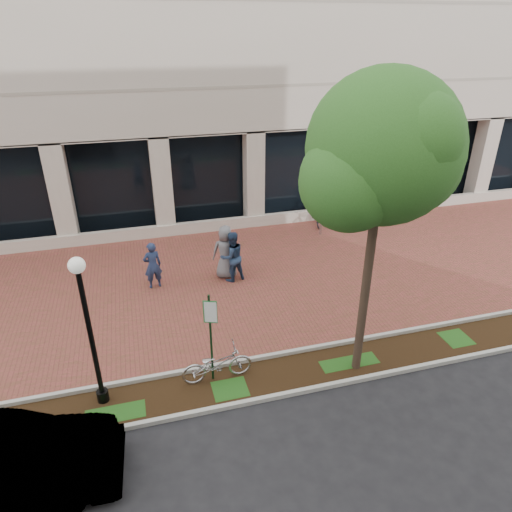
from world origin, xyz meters
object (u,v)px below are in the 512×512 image
object	(u,v)px
bike_rack_cluster	(338,211)
street_tree	(384,158)
pedestrian_mid	(232,257)
locked_bicycle	(217,364)
bollard	(321,224)
parking_sign	(211,328)
lamppost	(89,325)
pedestrian_left	(153,265)
pedestrian_right	(226,252)

from	to	relation	value
bike_rack_cluster	street_tree	bearing A→B (deg)	-113.37
pedestrian_mid	street_tree	bearing A→B (deg)	97.58
locked_bicycle	bollard	world-z (taller)	locked_bicycle
locked_bicycle	bike_rack_cluster	xyz separation A→B (m)	(7.45, 8.94, 0.02)
locked_bicycle	parking_sign	bearing A→B (deg)	82.62
pedestrian_mid	bike_rack_cluster	size ratio (longest dim) A/B	0.61
lamppost	pedestrian_left	bearing A→B (deg)	72.47
pedestrian_left	bollard	bearing A→B (deg)	-170.64
bollard	bike_rack_cluster	xyz separation A→B (m)	(1.34, 1.18, 0.02)
parking_sign	street_tree	bearing A→B (deg)	13.43
pedestrian_right	bollard	distance (m)	5.40
pedestrian_left	pedestrian_right	distance (m)	2.57
lamppost	street_tree	size ratio (longest dim) A/B	0.52
pedestrian_mid	pedestrian_right	world-z (taller)	pedestrian_right
bollard	pedestrian_mid	bearing A→B (deg)	-148.13
pedestrian_left	bike_rack_cluster	bearing A→B (deg)	-166.67
parking_sign	lamppost	xyz separation A→B (m)	(-2.71, -0.02, 0.61)
lamppost	bike_rack_cluster	world-z (taller)	lamppost
pedestrian_left	pedestrian_right	xyz separation A→B (m)	(2.57, 0.07, 0.13)
pedestrian_mid	bollard	size ratio (longest dim) A/B	1.95
pedestrian_right	bike_rack_cluster	size ratio (longest dim) A/B	0.65
lamppost	bike_rack_cluster	bearing A→B (deg)	41.06
bollard	bike_rack_cluster	world-z (taller)	bike_rack_cluster
locked_bicycle	bollard	bearing A→B (deg)	-39.68
pedestrian_right	bike_rack_cluster	bearing A→B (deg)	-138.82
lamppost	pedestrian_left	size ratio (longest dim) A/B	2.30
parking_sign	pedestrian_right	distance (m)	5.45
street_tree	pedestrian_mid	size ratio (longest dim) A/B	4.06
locked_bicycle	pedestrian_left	world-z (taller)	pedestrian_left
bollard	bike_rack_cluster	bearing A→B (deg)	41.28
street_tree	pedestrian_right	bearing A→B (deg)	112.06
parking_sign	pedestrian_left	bearing A→B (deg)	123.28
bollard	street_tree	bearing A→B (deg)	-106.24
locked_bicycle	pedestrian_right	xyz separation A→B (m)	(1.38, 5.21, 0.51)
pedestrian_mid	pedestrian_right	xyz separation A→B (m)	(-0.15, 0.30, 0.06)
lamppost	bollard	distance (m)	11.97
street_tree	pedestrian_right	xyz separation A→B (m)	(-2.32, 5.73, -4.66)
pedestrian_mid	bollard	xyz separation A→B (m)	(4.58, 2.85, -0.44)
pedestrian_right	bike_rack_cluster	world-z (taller)	pedestrian_right
bike_rack_cluster	pedestrian_mid	bearing A→B (deg)	-147.53
lamppost	pedestrian_mid	world-z (taller)	lamppost
parking_sign	pedestrian_right	size ratio (longest dim) A/B	1.29
street_tree	bike_rack_cluster	bearing A→B (deg)	68.36
locked_bicycle	pedestrian_right	distance (m)	5.42
parking_sign	bollard	size ratio (longest dim) A/B	2.67
parking_sign	pedestrian_mid	distance (m)	5.22
locked_bicycle	bike_rack_cluster	size ratio (longest dim) A/B	0.60
lamppost	street_tree	xyz separation A→B (m)	(6.52, -0.51, 3.43)
locked_bicycle	bike_rack_cluster	bearing A→B (deg)	-41.28
pedestrian_mid	pedestrian_right	distance (m)	0.34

